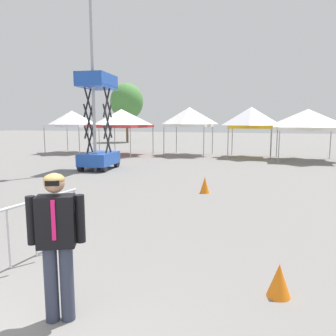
% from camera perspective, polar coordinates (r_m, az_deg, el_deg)
% --- Properties ---
extents(canopy_tent_behind_right, '(3.22, 3.22, 3.18)m').
position_cam_1_polar(canopy_tent_behind_right, '(25.99, -16.38, 8.22)').
color(canopy_tent_behind_right, '#9E9EA3').
rests_on(canopy_tent_behind_right, ground).
extents(canopy_tent_right_of_center, '(3.70, 3.70, 3.24)m').
position_cam_1_polar(canopy_tent_right_of_center, '(23.66, -8.12, 8.55)').
color(canopy_tent_right_of_center, '#9E9EA3').
rests_on(canopy_tent_right_of_center, ground).
extents(canopy_tent_center, '(2.97, 2.97, 3.36)m').
position_cam_1_polar(canopy_tent_center, '(23.32, 3.72, 8.84)').
color(canopy_tent_center, '#9E9EA3').
rests_on(canopy_tent_center, ground).
extents(canopy_tent_behind_left, '(2.92, 2.92, 3.32)m').
position_cam_1_polar(canopy_tent_behind_left, '(22.43, 14.27, 8.49)').
color(canopy_tent_behind_left, '#9E9EA3').
rests_on(canopy_tent_behind_left, ground).
extents(canopy_tent_left_of_center, '(3.65, 3.65, 3.11)m').
position_cam_1_polar(canopy_tent_left_of_center, '(21.62, 23.14, 7.73)').
color(canopy_tent_left_of_center, '#9E9EA3').
rests_on(canopy_tent_left_of_center, ground).
extents(scissor_lift, '(1.76, 2.50, 4.63)m').
position_cam_1_polar(scissor_lift, '(16.57, -11.97, 4.45)').
color(scissor_lift, black).
rests_on(scissor_lift, ground).
extents(person_foreground, '(0.59, 0.41, 1.78)m').
position_cam_1_polar(person_foreground, '(4.06, -18.80, -11.28)').
color(person_foreground, '#33384C').
rests_on(person_foreground, ground).
extents(light_pole_near_lift, '(0.36, 0.36, 8.83)m').
position_cam_1_polar(light_pole_near_lift, '(16.09, -13.05, 17.28)').
color(light_pole_near_lift, '#9E9EA3').
rests_on(light_pole_near_lift, ground).
extents(tree_behind_tents_right, '(3.79, 3.79, 6.76)m').
position_cam_1_polar(tree_behind_tents_right, '(38.83, -7.21, 11.40)').
color(tree_behind_tents_right, brown).
rests_on(tree_behind_tents_right, ground).
extents(crowd_barrier_mid_lot, '(0.19, 2.10, 1.08)m').
position_cam_1_polar(crowd_barrier_mid_lot, '(5.93, -22.21, -8.17)').
color(crowd_barrier_mid_lot, '#B7BABF').
rests_on(crowd_barrier_mid_lot, ground).
extents(traffic_cone_lot_center, '(0.32, 0.32, 0.46)m').
position_cam_1_polar(traffic_cone_lot_center, '(4.89, 18.78, -18.02)').
color(traffic_cone_lot_center, orange).
rests_on(traffic_cone_lot_center, ground).
extents(traffic_cone_near_barrier, '(0.32, 0.32, 0.54)m').
position_cam_1_polar(traffic_cone_near_barrier, '(10.94, 6.42, -2.95)').
color(traffic_cone_near_barrier, orange).
rests_on(traffic_cone_near_barrier, ground).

